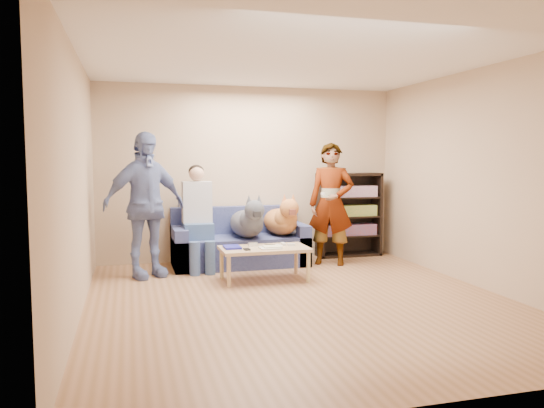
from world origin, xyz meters
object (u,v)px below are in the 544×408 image
object	(u,v)px
sofa	(239,245)
person_seated	(198,213)
dog_gray	(248,222)
person_standing_right	(331,204)
bookshelf	(349,213)
dog_tan	(282,220)
notebook_blue	(232,247)
camera_silver	(253,244)
person_standing_left	(145,205)
coffee_table	(264,251)

from	to	relation	value
sofa	person_seated	size ratio (longest dim) A/B	1.29
dog_gray	person_standing_right	bearing A→B (deg)	-3.55
sofa	bookshelf	xyz separation A→B (m)	(1.80, 0.23, 0.40)
person_standing_right	person_seated	size ratio (longest dim) A/B	1.19
dog_gray	dog_tan	xyz separation A→B (m)	(0.53, 0.11, -0.00)
person_standing_right	person_seated	bearing A→B (deg)	-157.54
notebook_blue	dog_gray	distance (m)	0.87
person_standing_right	sofa	world-z (taller)	person_standing_right
person_seated	sofa	bearing A→B (deg)	11.84
camera_silver	dog_gray	xyz separation A→B (m)	(0.09, 0.69, 0.21)
camera_silver	person_standing_left	bearing A→B (deg)	160.59
person_standing_right	notebook_blue	distance (m)	1.78
notebook_blue	dog_gray	world-z (taller)	dog_gray
person_seated	coffee_table	world-z (taller)	person_seated
person_seated	dog_gray	world-z (taller)	person_seated
coffee_table	bookshelf	xyz separation A→B (m)	(1.69, 1.29, 0.31)
notebook_blue	dog_tan	bearing A→B (deg)	44.04
person_standing_left	notebook_blue	distance (m)	1.27
dog_gray	camera_silver	bearing A→B (deg)	-97.57
camera_silver	person_standing_right	bearing A→B (deg)	25.18
bookshelf	dog_tan	bearing A→B (deg)	-162.86
notebook_blue	camera_silver	xyz separation A→B (m)	(0.28, 0.07, 0.01)
person_seated	person_standing_left	bearing A→B (deg)	-154.74
person_standing_right	bookshelf	bearing A→B (deg)	75.57
person_standing_right	dog_tan	xyz separation A→B (m)	(-0.68, 0.19, -0.23)
dog_gray	bookshelf	distance (m)	1.79
notebook_blue	person_standing_right	bearing A→B (deg)	23.32
person_standing_right	bookshelf	xyz separation A→B (m)	(0.51, 0.56, -0.20)
person_standing_right	sofa	bearing A→B (deg)	-165.69
person_seated	coffee_table	distance (m)	1.23
notebook_blue	person_standing_left	bearing A→B (deg)	152.74
person_standing_left	bookshelf	distance (m)	3.22
notebook_blue	camera_silver	world-z (taller)	camera_silver
camera_silver	bookshelf	world-z (taller)	bookshelf
notebook_blue	sofa	world-z (taller)	sofa
person_standing_left	bookshelf	xyz separation A→B (m)	(3.13, 0.70, -0.26)
dog_gray	bookshelf	bearing A→B (deg)	15.59
person_standing_left	dog_tan	distance (m)	1.98
person_standing_left	camera_silver	bearing A→B (deg)	-43.06
sofa	notebook_blue	bearing A→B (deg)	-106.28
dog_gray	person_seated	bearing A→B (deg)	170.04
camera_silver	bookshelf	xyz separation A→B (m)	(1.81, 1.17, 0.23)
person_standing_left	person_seated	bearing A→B (deg)	1.60
notebook_blue	coffee_table	xyz separation A→B (m)	(0.40, -0.05, -0.06)
person_seated	dog_tan	distance (m)	1.21
dog_gray	sofa	bearing A→B (deg)	107.66
notebook_blue	dog_gray	bearing A→B (deg)	63.85
notebook_blue	sofa	size ratio (longest dim) A/B	0.14
person_standing_right	person_standing_left	distance (m)	2.62
camera_silver	coffee_table	size ratio (longest dim) A/B	0.10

